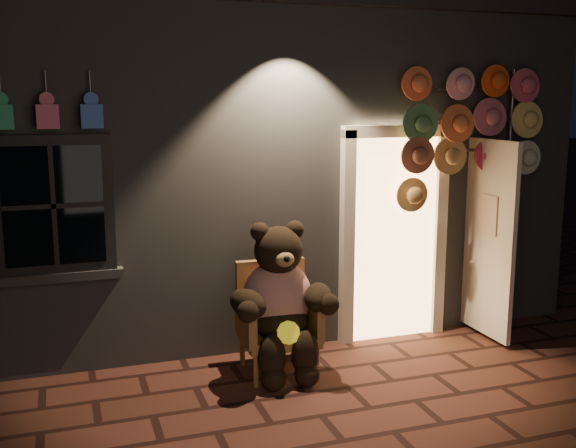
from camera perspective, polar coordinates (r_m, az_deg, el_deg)
name	(u,v)px	position (r m, az deg, el deg)	size (l,w,h in m)	color
ground	(322,416)	(5.49, 2.87, -15.91)	(60.00, 60.00, 0.00)	#4F271E
shop_building	(209,155)	(8.77, -6.69, 5.86)	(7.30, 5.95, 3.51)	slate
wicker_armchair	(276,317)	(6.16, -1.02, -7.91)	(0.70, 0.64, 0.99)	#A0653E
teddy_bear	(280,301)	(5.99, -0.68, -6.53)	(1.01, 0.79, 1.39)	#A92712
hat_rack	(471,128)	(7.03, 15.20, 7.87)	(1.62, 0.22, 2.76)	#59595E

